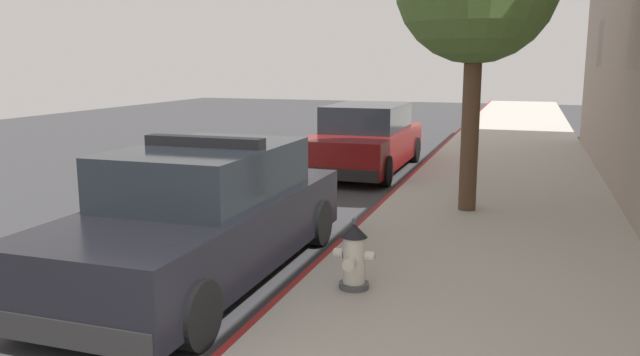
# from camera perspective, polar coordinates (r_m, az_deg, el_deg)

# --- Properties ---
(ground_plane) EXTENTS (32.43, 60.00, 0.20)m
(ground_plane) POSITION_cam_1_polar(r_m,az_deg,el_deg) (12.71, -12.06, -1.65)
(ground_plane) COLOR #353538
(sidewalk_pavement) EXTENTS (3.79, 60.00, 0.17)m
(sidewalk_pavement) POSITION_cam_1_polar(r_m,az_deg,el_deg) (10.95, 16.11, -2.78)
(sidewalk_pavement) COLOR #ADA89E
(sidewalk_pavement) RESTS_ON ground
(curb_painted_edge) EXTENTS (0.08, 60.00, 0.17)m
(curb_painted_edge) POSITION_cam_1_polar(r_m,az_deg,el_deg) (11.19, 6.16, -2.15)
(curb_painted_edge) COLOR maroon
(curb_painted_edge) RESTS_ON ground
(police_cruiser) EXTENTS (1.94, 4.84, 1.68)m
(police_cruiser) POSITION_cam_1_polar(r_m,az_deg,el_deg) (7.48, -10.56, -3.44)
(police_cruiser) COLOR black
(police_cruiser) RESTS_ON ground
(parked_car_silver_ahead) EXTENTS (1.94, 4.84, 1.56)m
(parked_car_silver_ahead) POSITION_cam_1_polar(r_m,az_deg,el_deg) (14.72, 4.21, 3.52)
(parked_car_silver_ahead) COLOR maroon
(parked_car_silver_ahead) RESTS_ON ground
(fire_hydrant) EXTENTS (0.44, 0.40, 0.76)m
(fire_hydrant) POSITION_cam_1_polar(r_m,az_deg,el_deg) (6.61, 3.13, -7.18)
(fire_hydrant) COLOR #4C4C51
(fire_hydrant) RESTS_ON sidewalk_pavement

